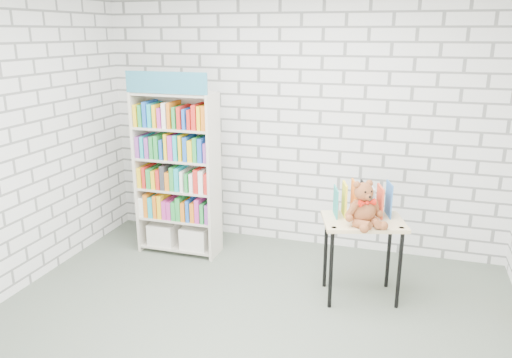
% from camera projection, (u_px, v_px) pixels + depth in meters
% --- Properties ---
extents(ground, '(4.50, 4.50, 0.00)m').
position_uv_depth(ground, '(242.00, 335.00, 4.05)').
color(ground, '#515B4D').
rests_on(ground, ground).
extents(room_shell, '(4.52, 4.02, 2.81)m').
position_uv_depth(room_shell, '(240.00, 117.00, 3.55)').
color(room_shell, silver).
rests_on(room_shell, ground).
extents(bookshelf, '(0.89, 0.34, 1.99)m').
position_uv_depth(bookshelf, '(178.00, 173.00, 5.37)').
color(bookshelf, beige).
rests_on(bookshelf, ground).
extents(display_table, '(0.82, 0.67, 0.76)m').
position_uv_depth(display_table, '(363.00, 231.00, 4.46)').
color(display_table, '#D8BD82').
rests_on(display_table, ground).
extents(table_books, '(0.54, 0.35, 0.29)m').
position_uv_depth(table_books, '(362.00, 200.00, 4.50)').
color(table_books, teal).
rests_on(table_books, display_table).
extents(teddy_bear, '(0.38, 0.37, 0.39)m').
position_uv_depth(teddy_bear, '(364.00, 208.00, 4.28)').
color(teddy_bear, brown).
rests_on(teddy_bear, display_table).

